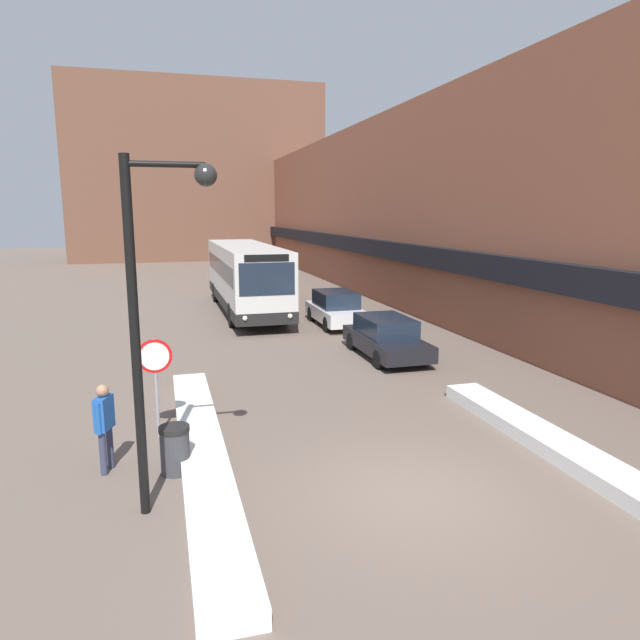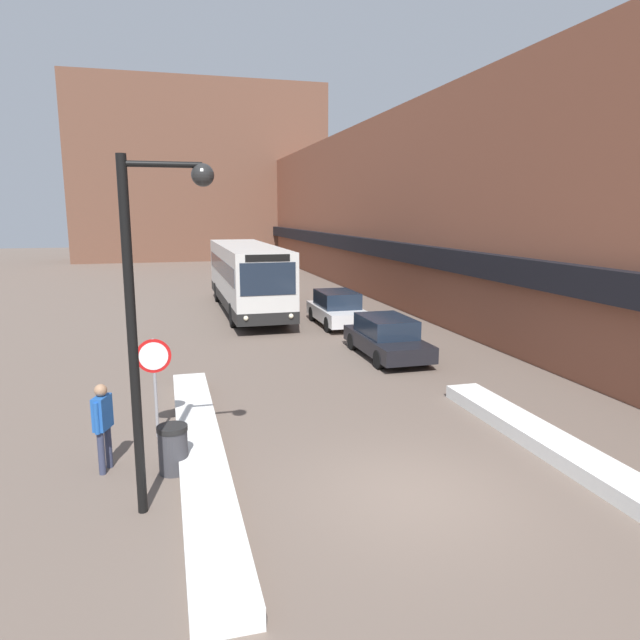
{
  "view_description": "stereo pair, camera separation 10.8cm",
  "coord_description": "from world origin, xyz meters",
  "px_view_note": "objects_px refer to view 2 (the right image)",
  "views": [
    {
      "loc": [
        -4.22,
        -8.64,
        4.99
      ],
      "look_at": [
        0.28,
        7.49,
        1.81
      ],
      "focal_mm": 32.0,
      "sensor_mm": 36.0,
      "label": 1
    },
    {
      "loc": [
        -4.11,
        -8.67,
        4.99
      ],
      "look_at": [
        0.28,
        7.49,
        1.81
      ],
      "focal_mm": 32.0,
      "sensor_mm": 36.0,
      "label": 2
    }
  ],
  "objects_px": {
    "city_bus": "(247,276)",
    "parked_car_front": "(386,337)",
    "parked_car_middle": "(337,308)",
    "pedestrian": "(103,419)",
    "trash_bin": "(173,449)",
    "stop_sign": "(154,367)",
    "street_lamp": "(150,297)"
  },
  "relations": [
    {
      "from": "city_bus",
      "to": "stop_sign",
      "type": "height_order",
      "value": "city_bus"
    },
    {
      "from": "pedestrian",
      "to": "parked_car_middle",
      "type": "bearing_deg",
      "value": -14.15
    },
    {
      "from": "city_bus",
      "to": "trash_bin",
      "type": "height_order",
      "value": "city_bus"
    },
    {
      "from": "stop_sign",
      "to": "pedestrian",
      "type": "xyz_separation_m",
      "value": [
        -0.96,
        -1.5,
        -0.58
      ]
    },
    {
      "from": "city_bus",
      "to": "stop_sign",
      "type": "bearing_deg",
      "value": -105.12
    },
    {
      "from": "parked_car_middle",
      "to": "parked_car_front",
      "type": "bearing_deg",
      "value": -90.0
    },
    {
      "from": "city_bus",
      "to": "parked_car_front",
      "type": "xyz_separation_m",
      "value": [
        3.38,
        -10.45,
        -1.12
      ]
    },
    {
      "from": "parked_car_front",
      "to": "pedestrian",
      "type": "distance_m",
      "value": 11.06
    },
    {
      "from": "parked_car_front",
      "to": "parked_car_middle",
      "type": "distance_m",
      "value": 5.88
    },
    {
      "from": "parked_car_middle",
      "to": "street_lamp",
      "type": "relative_size",
      "value": 0.73
    },
    {
      "from": "stop_sign",
      "to": "trash_bin",
      "type": "relative_size",
      "value": 2.38
    },
    {
      "from": "stop_sign",
      "to": "street_lamp",
      "type": "bearing_deg",
      "value": -88.57
    },
    {
      "from": "parked_car_front",
      "to": "pedestrian",
      "type": "relative_size",
      "value": 2.49
    },
    {
      "from": "parked_car_middle",
      "to": "trash_bin",
      "type": "distance_m",
      "value": 15.12
    },
    {
      "from": "city_bus",
      "to": "trash_bin",
      "type": "distance_m",
      "value": 18.27
    },
    {
      "from": "city_bus",
      "to": "street_lamp",
      "type": "xyz_separation_m",
      "value": [
        -4.2,
        -19.18,
        1.84
      ]
    },
    {
      "from": "parked_car_middle",
      "to": "trash_bin",
      "type": "relative_size",
      "value": 4.5
    },
    {
      "from": "city_bus",
      "to": "parked_car_front",
      "type": "height_order",
      "value": "city_bus"
    },
    {
      "from": "trash_bin",
      "to": "stop_sign",
      "type": "bearing_deg",
      "value": 99.43
    },
    {
      "from": "street_lamp",
      "to": "trash_bin",
      "type": "distance_m",
      "value": 3.49
    },
    {
      "from": "street_lamp",
      "to": "pedestrian",
      "type": "relative_size",
      "value": 3.33
    },
    {
      "from": "city_bus",
      "to": "parked_car_middle",
      "type": "distance_m",
      "value": 5.78
    },
    {
      "from": "stop_sign",
      "to": "city_bus",
      "type": "bearing_deg",
      "value": 74.88
    },
    {
      "from": "city_bus",
      "to": "trash_bin",
      "type": "xyz_separation_m",
      "value": [
        -3.97,
        -17.78,
        -1.35
      ]
    },
    {
      "from": "pedestrian",
      "to": "trash_bin",
      "type": "bearing_deg",
      "value": -88.3
    },
    {
      "from": "parked_car_middle",
      "to": "street_lamp",
      "type": "height_order",
      "value": "street_lamp"
    },
    {
      "from": "parked_car_middle",
      "to": "stop_sign",
      "type": "relative_size",
      "value": 1.89
    },
    {
      "from": "stop_sign",
      "to": "pedestrian",
      "type": "relative_size",
      "value": 1.28
    },
    {
      "from": "stop_sign",
      "to": "pedestrian",
      "type": "distance_m",
      "value": 1.88
    },
    {
      "from": "city_bus",
      "to": "stop_sign",
      "type": "distance_m",
      "value": 16.43
    },
    {
      "from": "pedestrian",
      "to": "trash_bin",
      "type": "relative_size",
      "value": 1.85
    },
    {
      "from": "street_lamp",
      "to": "pedestrian",
      "type": "bearing_deg",
      "value": 119.95
    }
  ]
}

